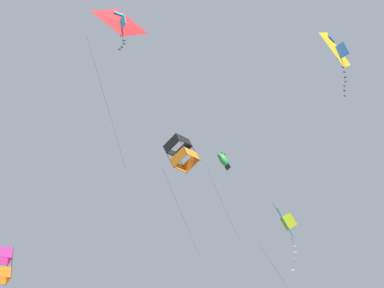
% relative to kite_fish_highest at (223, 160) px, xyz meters
% --- Properties ---
extents(kite_fish_highest, '(2.17, 1.68, 6.33)m').
position_rel_kite_fish_highest_xyz_m(kite_fish_highest, '(0.00, 0.00, 0.00)').
color(kite_fish_highest, green).
extents(kite_delta_near_left, '(2.98, 1.91, 9.16)m').
position_rel_kite_fish_highest_xyz_m(kite_delta_near_left, '(-11.33, -4.77, 4.44)').
color(kite_delta_near_left, red).
extents(kite_box_mid_left, '(2.70, 2.46, 7.86)m').
position_rel_kite_fish_highest_xyz_m(kite_box_mid_left, '(-4.21, -0.79, -0.74)').
color(kite_box_mid_left, black).
extents(kite_delta_upper_right, '(4.23, 3.55, 7.95)m').
position_rel_kite_fish_highest_xyz_m(kite_delta_upper_right, '(-2.53, -8.24, -6.71)').
color(kite_delta_upper_right, '#1EB2C6').
extents(kite_delta_low_drifter, '(3.55, 1.70, 4.62)m').
position_rel_kite_fish_highest_xyz_m(kite_delta_low_drifter, '(2.14, -9.30, 5.24)').
color(kite_delta_low_drifter, yellow).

